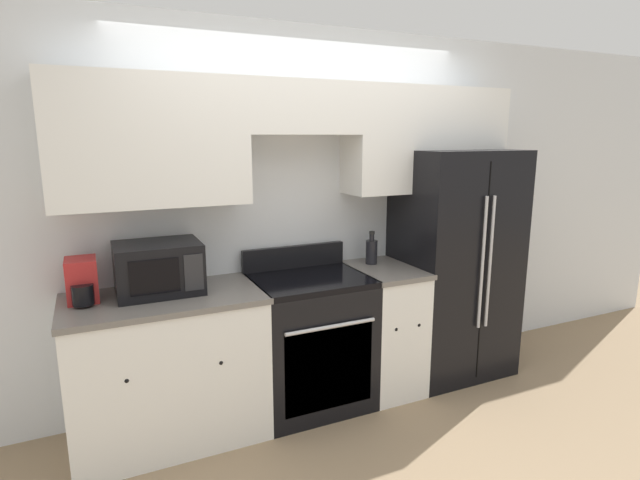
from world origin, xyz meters
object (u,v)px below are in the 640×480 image
at_px(refrigerator, 449,262).
at_px(oven_range, 310,341).
at_px(microwave, 158,268).
at_px(bottle, 372,251).

bearing_deg(refrigerator, oven_range, -176.85).
distance_m(oven_range, microwave, 1.14).
xyz_separation_m(microwave, bottle, (1.52, 0.06, -0.06)).
relative_size(oven_range, microwave, 2.18).
height_order(oven_range, refrigerator, refrigerator).
height_order(refrigerator, bottle, refrigerator).
bearing_deg(bottle, oven_range, -165.88).
bearing_deg(refrigerator, microwave, 179.51).
bearing_deg(oven_range, bottle, 14.12).
height_order(refrigerator, microwave, refrigerator).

